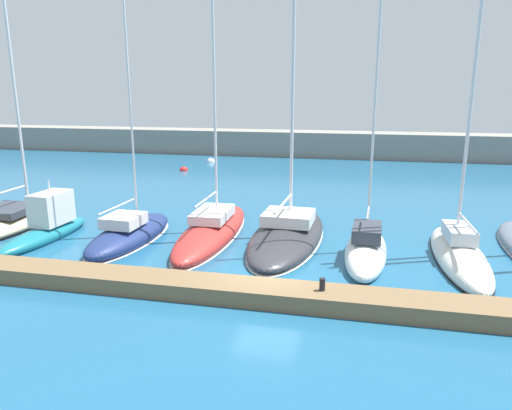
{
  "coord_description": "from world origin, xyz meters",
  "views": [
    {
      "loc": [
        3.14,
        -16.43,
        7.2
      ],
      "look_at": [
        -1.41,
        4.42,
        1.93
      ],
      "focal_mm": 32.82,
      "sensor_mm": 36.0,
      "label": 1
    }
  ],
  "objects_px": {
    "sailboat_ivory_seventh": "(459,254)",
    "mooring_buoy_white": "(211,162)",
    "motorboat_teal_second": "(47,225)",
    "dock_bollard": "(322,284)",
    "sailboat_navy_third": "(130,233)",
    "sailboat_white_sixth": "(366,249)",
    "sailboat_sand_nearest": "(18,217)",
    "sailboat_charcoal_fifth": "(288,233)",
    "mooring_buoy_red": "(184,171)",
    "sailboat_red_fourth": "(212,230)"
  },
  "relations": [
    {
      "from": "sailboat_sand_nearest",
      "to": "sailboat_white_sixth",
      "type": "height_order",
      "value": "sailboat_sand_nearest"
    },
    {
      "from": "dock_bollard",
      "to": "sailboat_charcoal_fifth",
      "type": "bearing_deg",
      "value": 107.63
    },
    {
      "from": "sailboat_red_fourth",
      "to": "sailboat_ivory_seventh",
      "type": "relative_size",
      "value": 1.21
    },
    {
      "from": "motorboat_teal_second",
      "to": "dock_bollard",
      "type": "relative_size",
      "value": 14.21
    },
    {
      "from": "sailboat_sand_nearest",
      "to": "motorboat_teal_second",
      "type": "height_order",
      "value": "sailboat_sand_nearest"
    },
    {
      "from": "motorboat_teal_second",
      "to": "sailboat_ivory_seventh",
      "type": "relative_size",
      "value": 0.47
    },
    {
      "from": "motorboat_teal_second",
      "to": "sailboat_ivory_seventh",
      "type": "height_order",
      "value": "sailboat_ivory_seventh"
    },
    {
      "from": "sailboat_navy_third",
      "to": "sailboat_ivory_seventh",
      "type": "xyz_separation_m",
      "value": [
        15.19,
        0.46,
        -0.05
      ]
    },
    {
      "from": "mooring_buoy_red",
      "to": "sailboat_ivory_seventh",
      "type": "bearing_deg",
      "value": -44.24
    },
    {
      "from": "sailboat_red_fourth",
      "to": "mooring_buoy_red",
      "type": "height_order",
      "value": "sailboat_red_fourth"
    },
    {
      "from": "sailboat_red_fourth",
      "to": "mooring_buoy_red",
      "type": "xyz_separation_m",
      "value": [
        -8.54,
        18.41,
        -0.36
      ]
    },
    {
      "from": "sailboat_charcoal_fifth",
      "to": "mooring_buoy_red",
      "type": "height_order",
      "value": "sailboat_charcoal_fifth"
    },
    {
      "from": "sailboat_sand_nearest",
      "to": "sailboat_navy_third",
      "type": "relative_size",
      "value": 1.53
    },
    {
      "from": "sailboat_red_fourth",
      "to": "mooring_buoy_white",
      "type": "relative_size",
      "value": 19.4
    },
    {
      "from": "sailboat_red_fourth",
      "to": "sailboat_white_sixth",
      "type": "distance_m",
      "value": 7.69
    },
    {
      "from": "sailboat_navy_third",
      "to": "sailboat_sand_nearest",
      "type": "bearing_deg",
      "value": 80.0
    },
    {
      "from": "sailboat_white_sixth",
      "to": "mooring_buoy_white",
      "type": "xyz_separation_m",
      "value": [
        -15.27,
        25.52,
        -0.43
      ]
    },
    {
      "from": "sailboat_charcoal_fifth",
      "to": "dock_bollard",
      "type": "xyz_separation_m",
      "value": [
        2.22,
        -6.98,
        0.46
      ]
    },
    {
      "from": "sailboat_charcoal_fifth",
      "to": "mooring_buoy_white",
      "type": "xyz_separation_m",
      "value": [
        -11.53,
        23.75,
        -0.36
      ]
    },
    {
      "from": "sailboat_white_sixth",
      "to": "mooring_buoy_red",
      "type": "distance_m",
      "value": 25.62
    },
    {
      "from": "motorboat_teal_second",
      "to": "mooring_buoy_red",
      "type": "xyz_separation_m",
      "value": [
        -0.63,
        20.41,
        -0.68
      ]
    },
    {
      "from": "mooring_buoy_red",
      "to": "sailboat_red_fourth",
      "type": "bearing_deg",
      "value": -65.11
    },
    {
      "from": "motorboat_teal_second",
      "to": "sailboat_charcoal_fifth",
      "type": "xyz_separation_m",
      "value": [
        11.71,
        2.24,
        -0.31
      ]
    },
    {
      "from": "sailboat_sand_nearest",
      "to": "dock_bollard",
      "type": "bearing_deg",
      "value": -114.04
    },
    {
      "from": "sailboat_navy_third",
      "to": "sailboat_red_fourth",
      "type": "bearing_deg",
      "value": -65.89
    },
    {
      "from": "sailboat_white_sixth",
      "to": "mooring_buoy_white",
      "type": "relative_size",
      "value": 17.73
    },
    {
      "from": "motorboat_teal_second",
      "to": "sailboat_white_sixth",
      "type": "distance_m",
      "value": 15.45
    },
    {
      "from": "motorboat_teal_second",
      "to": "sailboat_ivory_seventh",
      "type": "xyz_separation_m",
      "value": [
        19.37,
        0.93,
        -0.35
      ]
    },
    {
      "from": "sailboat_ivory_seventh",
      "to": "mooring_buoy_white",
      "type": "distance_m",
      "value": 31.57
    },
    {
      "from": "sailboat_sand_nearest",
      "to": "sailboat_white_sixth",
      "type": "relative_size",
      "value": 1.36
    },
    {
      "from": "mooring_buoy_red",
      "to": "sailboat_charcoal_fifth",
      "type": "bearing_deg",
      "value": -55.8
    },
    {
      "from": "sailboat_sand_nearest",
      "to": "dock_bollard",
      "type": "relative_size",
      "value": 45.75
    },
    {
      "from": "sailboat_charcoal_fifth",
      "to": "dock_bollard",
      "type": "distance_m",
      "value": 7.34
    },
    {
      "from": "sailboat_navy_third",
      "to": "dock_bollard",
      "type": "xyz_separation_m",
      "value": [
        9.75,
        -5.21,
        0.44
      ]
    },
    {
      "from": "sailboat_navy_third",
      "to": "sailboat_ivory_seventh",
      "type": "distance_m",
      "value": 15.2
    },
    {
      "from": "sailboat_charcoal_fifth",
      "to": "mooring_buoy_red",
      "type": "xyz_separation_m",
      "value": [
        -12.35,
        18.17,
        -0.36
      ]
    },
    {
      "from": "sailboat_navy_third",
      "to": "sailboat_ivory_seventh",
      "type": "relative_size",
      "value": 0.99
    },
    {
      "from": "sailboat_navy_third",
      "to": "mooring_buoy_red",
      "type": "bearing_deg",
      "value": 15.44
    },
    {
      "from": "mooring_buoy_white",
      "to": "sailboat_navy_third",
      "type": "bearing_deg",
      "value": -81.09
    },
    {
      "from": "sailboat_ivory_seventh",
      "to": "dock_bollard",
      "type": "height_order",
      "value": "sailboat_ivory_seventh"
    },
    {
      "from": "sailboat_sand_nearest",
      "to": "sailboat_red_fourth",
      "type": "bearing_deg",
      "value": -92.92
    },
    {
      "from": "mooring_buoy_white",
      "to": "dock_bollard",
      "type": "xyz_separation_m",
      "value": [
        13.75,
        -30.73,
        0.82
      ]
    },
    {
      "from": "sailboat_navy_third",
      "to": "sailboat_ivory_seventh",
      "type": "bearing_deg",
      "value": -86.4
    },
    {
      "from": "sailboat_sand_nearest",
      "to": "dock_bollard",
      "type": "height_order",
      "value": "sailboat_sand_nearest"
    },
    {
      "from": "motorboat_teal_second",
      "to": "sailboat_navy_third",
      "type": "height_order",
      "value": "sailboat_navy_third"
    },
    {
      "from": "sailboat_charcoal_fifth",
      "to": "sailboat_ivory_seventh",
      "type": "distance_m",
      "value": 7.77
    },
    {
      "from": "sailboat_ivory_seventh",
      "to": "mooring_buoy_white",
      "type": "height_order",
      "value": "sailboat_ivory_seventh"
    },
    {
      "from": "sailboat_sand_nearest",
      "to": "sailboat_red_fourth",
      "type": "distance_m",
      "value": 11.3
    },
    {
      "from": "dock_bollard",
      "to": "mooring_buoy_white",
      "type": "bearing_deg",
      "value": 114.11
    },
    {
      "from": "sailboat_sand_nearest",
      "to": "sailboat_charcoal_fifth",
      "type": "distance_m",
      "value": 15.1
    }
  ]
}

